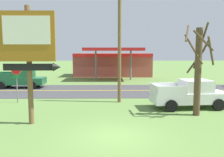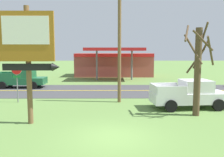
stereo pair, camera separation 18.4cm
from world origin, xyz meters
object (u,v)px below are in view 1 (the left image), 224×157
at_px(motel_sign, 29,46).
at_px(pickup_white_parked_on_lawn, 190,94).
at_px(bare_tree, 198,68).
at_px(gas_station, 113,64).
at_px(stop_sign, 17,76).
at_px(pickup_green_on_road, 21,79).
at_px(utility_pole, 120,38).

bearing_deg(motel_sign, pickup_white_parked_on_lawn, 20.39).
height_order(bare_tree, gas_station, bare_tree).
distance_m(stop_sign, pickup_green_on_road, 7.90).
distance_m(bare_tree, pickup_green_on_road, 18.79).
distance_m(pickup_white_parked_on_lawn, pickup_green_on_road, 17.78).
bearing_deg(motel_sign, pickup_green_on_road, 112.11).
bearing_deg(bare_tree, motel_sign, -169.83).
bearing_deg(stop_sign, pickup_white_parked_on_lawn, -8.67).
distance_m(motel_sign, bare_tree, 9.81).
xyz_separation_m(bare_tree, pickup_white_parked_on_lawn, (0.24, 1.93, -1.97)).
bearing_deg(pickup_green_on_road, motel_sign, -67.89).
height_order(utility_pole, pickup_green_on_road, utility_pole).
height_order(motel_sign, bare_tree, motel_sign).
relative_size(bare_tree, pickup_white_parked_on_lawn, 1.06).
xyz_separation_m(utility_pole, pickup_white_parked_on_lawn, (4.83, -1.98, -3.93)).
xyz_separation_m(motel_sign, pickup_green_on_road, (-5.29, 13.03, -3.21)).
bearing_deg(gas_station, bare_tree, -78.79).
bearing_deg(motel_sign, utility_pole, 48.44).
height_order(stop_sign, gas_station, gas_station).
distance_m(utility_pole, pickup_green_on_road, 13.26).
xyz_separation_m(stop_sign, pickup_green_on_road, (-2.43, 7.44, -1.06)).
height_order(bare_tree, pickup_white_parked_on_lawn, bare_tree).
bearing_deg(utility_pole, stop_sign, -179.65).
relative_size(bare_tree, gas_station, 0.47).
height_order(motel_sign, stop_sign, motel_sign).
relative_size(utility_pole, pickup_white_parked_on_lawn, 1.73).
relative_size(motel_sign, stop_sign, 2.13).
distance_m(utility_pole, pickup_white_parked_on_lawn, 6.53).
xyz_separation_m(stop_sign, bare_tree, (12.45, -3.86, 0.90)).
bearing_deg(utility_pole, motel_sign, -131.56).
relative_size(motel_sign, gas_station, 0.52).
xyz_separation_m(stop_sign, utility_pole, (7.86, 0.05, 2.87)).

